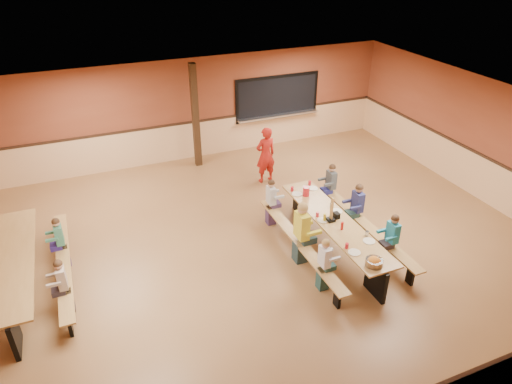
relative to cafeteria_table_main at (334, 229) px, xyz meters
name	(u,v)px	position (x,y,z in m)	size (l,w,h in m)	color
ground	(263,244)	(-1.32, 0.75, -0.53)	(12.00, 12.00, 0.00)	brown
room_envelope	(263,218)	(-1.32, 0.75, 0.16)	(12.04, 10.04, 3.02)	brown
kitchen_pass_through	(277,99)	(1.28, 5.71, 0.96)	(2.78, 0.28, 1.38)	black
structural_post	(196,117)	(-1.52, 5.15, 0.97)	(0.18, 0.18, 3.00)	black
cafeteria_table_main	(334,229)	(0.00, 0.00, 0.00)	(1.91, 3.70, 0.74)	#AB7E44
cafeteria_table_second	(16,268)	(-6.22, 1.15, 0.00)	(1.91, 3.70, 0.74)	#AB7E44
seated_child_white_left	(324,265)	(-0.83, -1.01, 0.04)	(0.33, 0.27, 1.13)	white
seated_adult_yellow	(301,233)	(-0.83, -0.08, 0.16)	(0.45, 0.37, 1.38)	yellow
seated_child_grey_left	(271,202)	(-0.83, 1.45, 0.05)	(0.34, 0.28, 1.14)	silver
seated_child_teal_right	(391,240)	(0.82, -0.86, 0.06)	(0.35, 0.29, 1.17)	teal
seated_child_navy_right	(357,209)	(0.82, 0.40, 0.08)	(0.37, 0.31, 1.22)	navy
seated_child_char_right	(331,187)	(0.82, 1.55, 0.06)	(0.35, 0.29, 1.18)	#43494B
seated_child_green_sec	(61,243)	(-5.39, 1.64, 0.04)	(0.33, 0.27, 1.12)	#3D7E61
seated_child_tan_sec	(64,286)	(-5.39, 0.22, 0.04)	(0.33, 0.27, 1.12)	#B5A08D
standing_woman	(266,155)	(-0.09, 3.45, 0.26)	(0.58, 0.38, 1.58)	#AE1B13
punch_pitcher	(306,191)	(-0.07, 1.17, 0.32)	(0.16, 0.16, 0.22)	red
chip_bowl	(374,262)	(-0.11, -1.55, 0.29)	(0.32, 0.32, 0.15)	orange
napkin_dispenser	(337,215)	(0.08, 0.08, 0.28)	(0.10, 0.14, 0.13)	black
condiment_mustard	(325,217)	(-0.21, 0.08, 0.30)	(0.06, 0.06, 0.17)	yellow
condiment_ketchup	(342,226)	(-0.04, -0.34, 0.30)	(0.06, 0.06, 0.17)	#B2140F
table_paddle	(331,215)	(-0.09, 0.03, 0.35)	(0.16, 0.16, 0.56)	black
place_settings	(335,218)	(0.00, 0.00, 0.27)	(0.65, 3.30, 0.11)	beige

